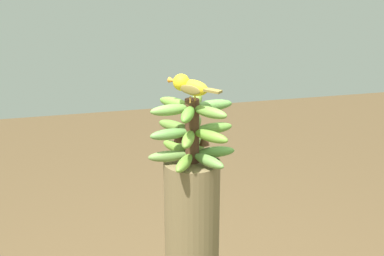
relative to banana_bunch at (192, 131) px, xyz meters
name	(u,v)px	position (x,y,z in m)	size (l,w,h in m)	color
banana_bunch	(192,131)	(0.00, 0.00, 0.00)	(0.29, 0.31, 0.23)	#4C2D1E
perched_bird	(189,86)	(-0.02, 0.02, 0.17)	(0.16, 0.15, 0.09)	#C68933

